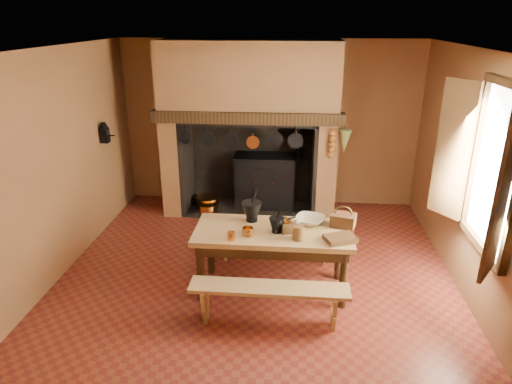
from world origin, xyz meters
TOP-DOWN VIEW (x-y plane):
  - floor at (0.00, 0.00)m, footprint 5.50×5.50m
  - ceiling at (0.00, 0.00)m, footprint 5.50×5.50m
  - back_wall at (0.00, 2.75)m, footprint 5.00×0.02m
  - wall_left at (-2.50, 0.00)m, footprint 0.02×5.50m
  - wall_right at (2.50, 0.00)m, footprint 0.02×5.50m
  - wall_front at (0.00, -2.75)m, footprint 5.00×0.02m
  - chimney_breast at (-0.30, 2.31)m, footprint 2.95×0.96m
  - iron_range at (-0.04, 2.45)m, footprint 1.12×0.55m
  - hearth_pans at (-1.05, 2.22)m, footprint 0.51×0.62m
  - hanging_pans at (-0.34, 1.81)m, footprint 1.92×0.29m
  - onion_string at (1.00, 1.79)m, footprint 0.12×0.10m
  - herb_bunch at (1.18, 1.79)m, footprint 0.20×0.20m
  - window at (2.35, -0.40)m, footprint 0.39×1.75m
  - wall_coffee_mill at (-2.42, 1.55)m, footprint 0.23×0.16m
  - work_table at (0.22, -0.12)m, footprint 1.84×0.82m
  - bench_front at (0.22, -0.82)m, footprint 1.69×0.30m
  - bench_back at (0.22, 0.54)m, footprint 1.66×0.29m
  - mortar_large at (-0.05, 0.11)m, footprint 0.24×0.24m
  - mortar_small at (0.26, -0.18)m, footprint 0.18×0.18m
  - coffee_grinder at (0.38, -0.17)m, footprint 0.19×0.16m
  - brass_mug_a at (-0.23, -0.41)m, footprint 0.11×0.11m
  - brass_mug_b at (0.35, 0.04)m, footprint 0.09×0.09m
  - mixing_bowl at (0.65, 0.10)m, footprint 0.43×0.43m
  - stoneware_crock at (0.51, -0.34)m, footprint 0.17×0.17m
  - glass_jar at (0.50, -0.06)m, footprint 0.09×0.09m
  - wicker_basket at (1.04, 0.05)m, footprint 0.33×0.27m
  - wooden_tray at (0.98, -0.33)m, footprint 0.40×0.34m
  - brass_cup at (-0.06, -0.30)m, footprint 0.17×0.17m

SIDE VIEW (x-z plane):
  - floor at x=0.00m, z-range 0.00..0.00m
  - hearth_pans at x=-1.05m, z-range -0.01..0.19m
  - bench_back at x=0.22m, z-range 0.12..0.58m
  - bench_front at x=0.22m, z-range 0.12..0.60m
  - iron_range at x=-0.04m, z-range -0.32..1.28m
  - work_table at x=0.22m, z-range 0.27..1.07m
  - wooden_tray at x=0.98m, z-range 0.80..0.85m
  - brass_mug_b at x=0.35m, z-range 0.80..0.88m
  - mixing_bowl at x=0.65m, z-range 0.80..0.88m
  - brass_mug_a at x=-0.23m, z-range 0.80..0.89m
  - brass_cup at x=-0.06m, z-range 0.80..0.90m
  - glass_jar at x=0.50m, z-range 0.80..0.93m
  - coffee_grinder at x=0.38m, z-range 0.77..0.97m
  - stoneware_crock at x=0.51m, z-range 0.80..0.96m
  - wicker_basket at x=1.04m, z-range 0.75..1.02m
  - mortar_small at x=0.26m, z-range 0.74..1.05m
  - mortar_large at x=-0.05m, z-range 0.73..1.14m
  - onion_string at x=1.00m, z-range 1.10..1.56m
  - hanging_pans at x=-0.34m, z-range 1.23..1.50m
  - herb_bunch at x=1.18m, z-range 1.21..1.56m
  - back_wall at x=0.00m, z-range 0.00..2.80m
  - wall_left at x=-2.50m, z-range 0.00..2.80m
  - wall_right at x=2.50m, z-range 0.00..2.80m
  - wall_front at x=0.00m, z-range 0.00..2.80m
  - wall_coffee_mill at x=-2.42m, z-range 1.36..1.67m
  - window at x=2.35m, z-range 0.82..2.58m
  - chimney_breast at x=-0.30m, z-range 0.41..3.21m
  - ceiling at x=0.00m, z-range 2.80..2.80m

